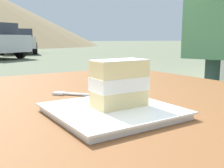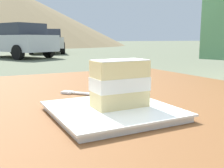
% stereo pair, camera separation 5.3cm
% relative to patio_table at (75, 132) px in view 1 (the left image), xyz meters
% --- Properties ---
extents(patio_table, '(1.13, 1.01, 0.72)m').
position_rel_patio_table_xyz_m(patio_table, '(0.00, 0.00, 0.00)').
color(patio_table, brown).
rests_on(patio_table, ground).
extents(dessert_plate, '(0.24, 0.24, 0.02)m').
position_rel_patio_table_xyz_m(dessert_plate, '(-0.01, -0.20, 0.11)').
color(dessert_plate, white).
rests_on(dessert_plate, patio_table).
extents(cake_slice, '(0.11, 0.07, 0.10)m').
position_rel_patio_table_xyz_m(cake_slice, '(0.01, -0.20, 0.16)').
color(cake_slice, '#EAD18C').
rests_on(cake_slice, dessert_plate).
extents(dessert_fork, '(0.12, 0.14, 0.01)m').
position_rel_patio_table_xyz_m(dessert_fork, '(0.01, 0.00, 0.10)').
color(dessert_fork, silver).
rests_on(dessert_fork, patio_table).
extents(parked_car_far, '(2.69, 4.32, 1.42)m').
position_rel_patio_table_xyz_m(parked_car_far, '(3.72, 15.69, 0.15)').
color(parked_car_far, beige).
rests_on(parked_car_far, ground).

